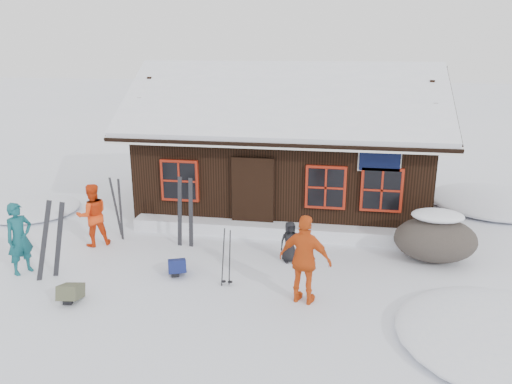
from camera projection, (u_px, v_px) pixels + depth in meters
The scene contains 15 objects.
ground at pixel (195, 268), 11.32m from camera, with size 120.00×120.00×0.00m, color white.
mountain_hut at pixel (286, 156), 15.33m from camera, with size 8.90×6.09×4.42m.
snow_drift at pixel (274, 230), 13.15m from camera, with size 7.60×0.60×0.35m, color white.
snow_mounds at pixel (278, 242), 12.81m from camera, with size 20.60×13.20×0.48m.
skier_teal at pixel (20, 238), 10.87m from camera, with size 0.59×0.39×1.62m, color #114D55.
skier_orange_left at pixel (93, 215), 12.39m from camera, with size 0.78×0.60×1.60m, color #E73D10.
skier_orange_right at pixel (305, 260), 9.58m from camera, with size 1.05×0.44×1.79m, color #D64F16.
skier_crouched at pixel (290, 242), 11.53m from camera, with size 0.48×0.31×0.98m, color black.
boulder at pixel (435, 238), 11.57m from camera, with size 1.88×1.41×1.10m.
ski_pair_left at pixel (51, 241), 10.61m from camera, with size 0.73×0.35×1.79m.
ski_pair_mid at pixel (118, 209), 12.97m from camera, with size 0.46×0.38×1.62m.
ski_pair_right at pixel (185, 213), 12.29m from camera, with size 0.47×0.12×1.84m.
ski_poles at pixel (226, 258), 10.33m from camera, with size 0.23×0.11×1.30m.
backpack_blue at pixel (177, 269), 10.95m from camera, with size 0.38×0.51×0.28m, color #121B51.
backpack_olive at pixel (71, 295), 9.80m from camera, with size 0.39×0.52×0.28m, color #4A4D37.
Camera 1 is at (3.11, -9.98, 4.88)m, focal length 35.00 mm.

